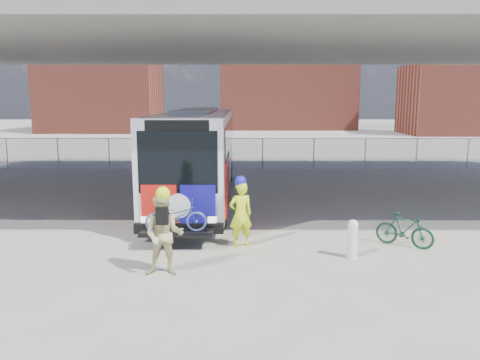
{
  "coord_description": "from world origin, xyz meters",
  "views": [
    {
      "loc": [
        -0.2,
        -15.2,
        4.08
      ],
      "look_at": [
        -0.26,
        -0.93,
        1.6
      ],
      "focal_mm": 35.0,
      "sensor_mm": 36.0,
      "label": 1
    }
  ],
  "objects_px": {
    "bollard": "(352,238)",
    "bike_parked": "(404,230)",
    "cyclist_hivis": "(241,213)",
    "cyclist_tan": "(164,234)",
    "bus": "(198,148)"
  },
  "relations": [
    {
      "from": "bollard",
      "to": "bike_parked",
      "type": "height_order",
      "value": "bollard"
    },
    {
      "from": "bollard",
      "to": "cyclist_tan",
      "type": "relative_size",
      "value": 0.49
    },
    {
      "from": "cyclist_hivis",
      "to": "cyclist_tan",
      "type": "xyz_separation_m",
      "value": [
        -1.77,
        -2.17,
        0.03
      ]
    },
    {
      "from": "bollard",
      "to": "cyclist_hivis",
      "type": "height_order",
      "value": "cyclist_hivis"
    },
    {
      "from": "bus",
      "to": "bollard",
      "type": "bearing_deg",
      "value": -57.48
    },
    {
      "from": "cyclist_tan",
      "to": "bike_parked",
      "type": "xyz_separation_m",
      "value": [
        6.34,
        2.17,
        -0.51
      ]
    },
    {
      "from": "cyclist_tan",
      "to": "bollard",
      "type": "bearing_deg",
      "value": 15.45
    },
    {
      "from": "bus",
      "to": "bollard",
      "type": "relative_size",
      "value": 12.61
    },
    {
      "from": "cyclist_hivis",
      "to": "cyclist_tan",
      "type": "relative_size",
      "value": 0.95
    },
    {
      "from": "bike_parked",
      "to": "bus",
      "type": "bearing_deg",
      "value": 79.4
    },
    {
      "from": "bus",
      "to": "bollard",
      "type": "height_order",
      "value": "bus"
    },
    {
      "from": "bus",
      "to": "bike_parked",
      "type": "xyz_separation_m",
      "value": [
        6.33,
        -6.33,
        -1.63
      ]
    },
    {
      "from": "bus",
      "to": "bollard",
      "type": "xyz_separation_m",
      "value": [
        4.65,
        -7.3,
        -1.56
      ]
    },
    {
      "from": "bus",
      "to": "cyclist_tan",
      "type": "relative_size",
      "value": 6.12
    },
    {
      "from": "cyclist_hivis",
      "to": "bike_parked",
      "type": "distance_m",
      "value": 4.6
    }
  ]
}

